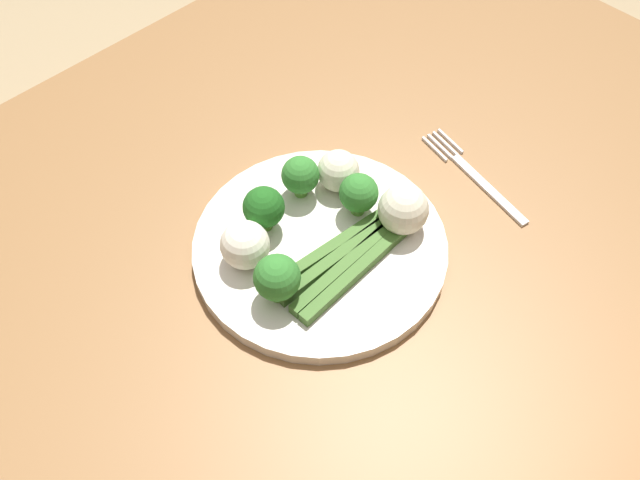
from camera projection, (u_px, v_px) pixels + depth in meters
name	position (u px, v px, depth m)	size (l,w,h in m)	color
dining_table	(251.00, 323.00, 0.81)	(1.35, 0.81, 0.73)	olive
plate	(320.00, 247.00, 0.73)	(0.27, 0.27, 0.01)	silver
asparagus_bundle	(344.00, 260.00, 0.71)	(0.16, 0.06, 0.01)	#3D6626
broccoli_back_right	(264.00, 208.00, 0.71)	(0.04, 0.04, 0.05)	#4C7F2B
broccoli_near_center	(300.00, 176.00, 0.74)	(0.04, 0.04, 0.05)	#609E3D
broccoli_back	(359.00, 193.00, 0.73)	(0.04, 0.04, 0.05)	#609E3D
broccoli_right	(279.00, 277.00, 0.66)	(0.05, 0.05, 0.06)	#609E3D
cauliflower_edge	(242.00, 242.00, 0.69)	(0.05, 0.05, 0.05)	white
cauliflower_outer_edge	(338.00, 171.00, 0.75)	(0.05, 0.05, 0.05)	beige
cauliflower_mid	(403.00, 210.00, 0.72)	(0.05, 0.05, 0.05)	beige
fork	(474.00, 175.00, 0.80)	(0.05, 0.17, 0.00)	silver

